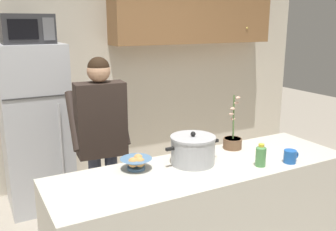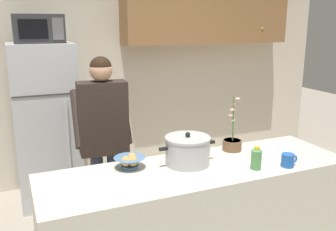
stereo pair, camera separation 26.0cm
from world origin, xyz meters
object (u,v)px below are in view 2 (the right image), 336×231
at_px(refrigerator, 46,124).
at_px(potted_orchid, 232,142).
at_px(bread_bowl, 130,161).
at_px(person_near_pot, 103,128).
at_px(microwave, 38,29).
at_px(bottle_near_edge, 256,158).
at_px(coffee_mug, 288,160).
at_px(cooking_pot, 188,150).

bearing_deg(refrigerator, potted_orchid, -52.24).
bearing_deg(bread_bowl, person_near_pot, 90.57).
bearing_deg(microwave, bottle_near_edge, -59.10).
height_order(refrigerator, bottle_near_edge, refrigerator).
xyz_separation_m(person_near_pot, coffee_mug, (1.05, -1.14, -0.06)).
relative_size(bottle_near_edge, potted_orchid, 0.38).
bearing_deg(refrigerator, bottle_near_edge, -59.37).
bearing_deg(person_near_pot, refrigerator, 112.72).
bearing_deg(person_near_pot, cooking_pot, -63.24).
bearing_deg(bottle_near_edge, person_near_pot, 126.58).
height_order(refrigerator, cooking_pot, refrigerator).
bearing_deg(person_near_pot, potted_orchid, -38.43).
distance_m(refrigerator, cooking_pot, 1.95).
bearing_deg(cooking_pot, microwave, 114.90).
bearing_deg(coffee_mug, bread_bowl, 158.33).
height_order(person_near_pot, cooking_pot, person_near_pot).
bearing_deg(cooking_pot, bottle_near_edge, -34.44).
bearing_deg(potted_orchid, bottle_near_edge, -98.85).
bearing_deg(microwave, refrigerator, 90.07).
relative_size(microwave, coffee_mug, 3.66).
bearing_deg(bread_bowl, refrigerator, 103.52).
height_order(bread_bowl, bottle_near_edge, bottle_near_edge).
distance_m(refrigerator, bottle_near_edge, 2.37).
height_order(microwave, person_near_pot, microwave).
bearing_deg(bread_bowl, cooking_pot, -12.21).
relative_size(coffee_mug, bottle_near_edge, 0.79).
bearing_deg(microwave, potted_orchid, -51.87).
bearing_deg(bottle_near_edge, microwave, 120.90).
bearing_deg(refrigerator, coffee_mug, -55.39).
relative_size(refrigerator, bottle_near_edge, 10.36).
bearing_deg(refrigerator, microwave, -89.93).
bearing_deg(coffee_mug, potted_orchid, 110.99).
bearing_deg(refrigerator, cooking_pot, -65.37).
height_order(refrigerator, potted_orchid, refrigerator).
height_order(coffee_mug, potted_orchid, potted_orchid).
xyz_separation_m(refrigerator, potted_orchid, (1.27, -1.64, 0.13)).
xyz_separation_m(coffee_mug, bread_bowl, (-1.04, 0.41, 0.00)).
bearing_deg(bottle_near_edge, potted_orchid, 81.15).
xyz_separation_m(cooking_pot, bread_bowl, (-0.41, 0.09, -0.05)).
bearing_deg(person_near_pot, microwave, 113.20).
bearing_deg(person_near_pot, coffee_mug, -47.57).
distance_m(refrigerator, potted_orchid, 2.07).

